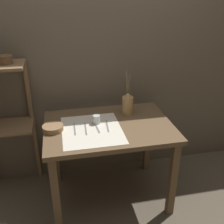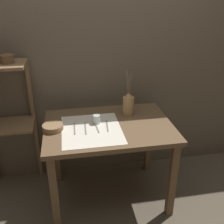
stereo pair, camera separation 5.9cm
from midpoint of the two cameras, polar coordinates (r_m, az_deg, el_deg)
ground_plane at (r=2.74m, az=0.00°, el=-17.48°), size 12.00×12.00×0.00m
stone_wall_back at (r=2.60m, az=-1.99°, el=10.49°), size 7.00×0.06×2.40m
wooden_table at (r=2.34m, az=0.00°, el=-5.23°), size 1.11×0.79×0.79m
wooden_shelf_unit at (r=2.57m, az=-21.69°, el=1.27°), size 0.48×0.34×1.30m
linen_cloth at (r=2.21m, az=-3.72°, el=-3.81°), size 0.50×0.57×0.00m
pitcher_with_flowers at (r=2.44m, az=4.27°, el=1.70°), size 0.10×0.10×0.43m
wooden_bowl at (r=2.24m, az=-12.00°, el=-3.28°), size 0.17×0.17×0.05m
glass_tumbler_near at (r=2.29m, az=-2.64°, el=-1.58°), size 0.06×0.06×0.08m
fork_outer at (r=2.23m, az=-7.40°, el=-3.57°), size 0.02×0.21×0.00m
knife_center at (r=2.22m, az=-5.03°, el=-3.56°), size 0.02×0.21×0.00m
spoon_outer at (r=2.29m, az=-2.91°, el=-2.52°), size 0.03×0.22×0.02m
fork_inner at (r=2.26m, az=-0.29°, el=-3.03°), size 0.03×0.21×0.00m
metal_pot_small at (r=2.38m, az=-21.22°, el=10.80°), size 0.12×0.12×0.07m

